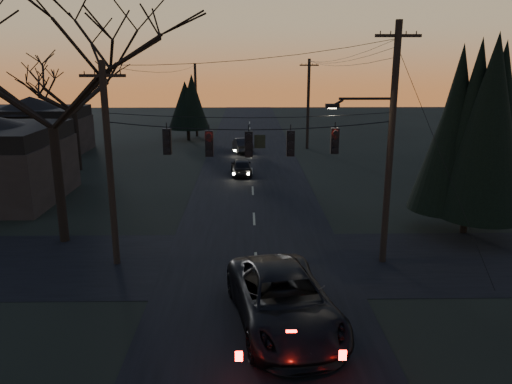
{
  "coord_description": "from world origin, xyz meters",
  "views": [
    {
      "loc": [
        -0.37,
        -10.06,
        8.58
      ],
      "look_at": [
        -0.02,
        8.84,
        3.47
      ],
      "focal_mm": 35.0,
      "sensor_mm": 36.0,
      "label": 1
    }
  ],
  "objects_px": {
    "utility_pole_left": "(117,263)",
    "bare_tree_left": "(48,79)",
    "utility_pole_far_r": "(307,148)",
    "suv_near": "(284,301)",
    "sedan_oncoming_b": "(242,145)",
    "sedan_oncoming_a": "(241,167)",
    "evergreen_right": "(474,134)",
    "utility_pole_far_l": "(197,136)",
    "utility_pole_right": "(382,261)"
  },
  "relations": [
    {
      "from": "evergreen_right",
      "to": "suv_near",
      "type": "xyz_separation_m",
      "value": [
        -9.79,
        -8.95,
        -4.1
      ]
    },
    {
      "from": "suv_near",
      "to": "sedan_oncoming_b",
      "type": "bearing_deg",
      "value": 83.1
    },
    {
      "from": "evergreen_right",
      "to": "sedan_oncoming_a",
      "type": "relative_size",
      "value": 2.39
    },
    {
      "from": "utility_pole_far_r",
      "to": "utility_pole_far_l",
      "type": "height_order",
      "value": "utility_pole_far_r"
    },
    {
      "from": "utility_pole_far_l",
      "to": "bare_tree_left",
      "type": "distance_m",
      "value": 34.23
    },
    {
      "from": "utility_pole_far_r",
      "to": "sedan_oncoming_b",
      "type": "distance_m",
      "value": 6.6
    },
    {
      "from": "utility_pole_far_l",
      "to": "evergreen_right",
      "type": "height_order",
      "value": "evergreen_right"
    },
    {
      "from": "bare_tree_left",
      "to": "suv_near",
      "type": "height_order",
      "value": "bare_tree_left"
    },
    {
      "from": "bare_tree_left",
      "to": "evergreen_right",
      "type": "bearing_deg",
      "value": 2.48
    },
    {
      "from": "utility_pole_left",
      "to": "suv_near",
      "type": "relative_size",
      "value": 1.3
    },
    {
      "from": "utility_pole_far_l",
      "to": "sedan_oncoming_a",
      "type": "distance_m",
      "value": 19.96
    },
    {
      "from": "sedan_oncoming_a",
      "to": "sedan_oncoming_b",
      "type": "distance_m",
      "value": 9.42
    },
    {
      "from": "evergreen_right",
      "to": "utility_pole_far_r",
      "type": "bearing_deg",
      "value": 101.82
    },
    {
      "from": "sedan_oncoming_a",
      "to": "utility_pole_far_l",
      "type": "bearing_deg",
      "value": -78.99
    },
    {
      "from": "bare_tree_left",
      "to": "sedan_oncoming_b",
      "type": "distance_m",
      "value": 25.79
    },
    {
      "from": "utility_pole_left",
      "to": "evergreen_right",
      "type": "bearing_deg",
      "value": 12.42
    },
    {
      "from": "utility_pole_right",
      "to": "bare_tree_left",
      "type": "height_order",
      "value": "bare_tree_left"
    },
    {
      "from": "evergreen_right",
      "to": "sedan_oncoming_a",
      "type": "bearing_deg",
      "value": 131.05
    },
    {
      "from": "evergreen_right",
      "to": "sedan_oncoming_b",
      "type": "xyz_separation_m",
      "value": [
        -11.39,
        22.5,
        -4.33
      ]
    },
    {
      "from": "utility_pole_far_l",
      "to": "suv_near",
      "type": "distance_m",
      "value": 41.86
    },
    {
      "from": "utility_pole_left",
      "to": "utility_pole_far_r",
      "type": "bearing_deg",
      "value": 67.67
    },
    {
      "from": "evergreen_right",
      "to": "sedan_oncoming_a",
      "type": "distance_m",
      "value": 17.9
    },
    {
      "from": "utility_pole_right",
      "to": "suv_near",
      "type": "relative_size",
      "value": 1.53
    },
    {
      "from": "bare_tree_left",
      "to": "evergreen_right",
      "type": "xyz_separation_m",
      "value": [
        19.81,
        0.86,
        -2.64
      ]
    },
    {
      "from": "utility_pole_far_l",
      "to": "bare_tree_left",
      "type": "xyz_separation_m",
      "value": [
        -3.22,
        -33.21,
        7.65
      ]
    },
    {
      "from": "utility_pole_far_r",
      "to": "bare_tree_left",
      "type": "height_order",
      "value": "bare_tree_left"
    },
    {
      "from": "utility_pole_right",
      "to": "evergreen_right",
      "type": "xyz_separation_m",
      "value": [
        5.09,
        3.65,
        5.01
      ]
    },
    {
      "from": "utility_pole_far_r",
      "to": "utility_pole_far_l",
      "type": "xyz_separation_m",
      "value": [
        -11.5,
        8.0,
        0.0
      ]
    },
    {
      "from": "utility_pole_far_r",
      "to": "sedan_oncoming_a",
      "type": "relative_size",
      "value": 2.31
    },
    {
      "from": "utility_pole_left",
      "to": "bare_tree_left",
      "type": "relative_size",
      "value": 0.78
    },
    {
      "from": "sedan_oncoming_b",
      "to": "sedan_oncoming_a",
      "type": "bearing_deg",
      "value": 80.35
    },
    {
      "from": "utility_pole_left",
      "to": "bare_tree_left",
      "type": "xyz_separation_m",
      "value": [
        -3.22,
        2.79,
        7.65
      ]
    },
    {
      "from": "sedan_oncoming_b",
      "to": "utility_pole_far_r",
      "type": "bearing_deg",
      "value": -173.33
    },
    {
      "from": "bare_tree_left",
      "to": "sedan_oncoming_a",
      "type": "height_order",
      "value": "bare_tree_left"
    },
    {
      "from": "utility_pole_right",
      "to": "utility_pole_far_r",
      "type": "xyz_separation_m",
      "value": [
        0.0,
        28.0,
        0.0
      ]
    },
    {
      "from": "utility_pole_far_r",
      "to": "bare_tree_left",
      "type": "bearing_deg",
      "value": -120.28
    },
    {
      "from": "utility_pole_right",
      "to": "utility_pole_far_l",
      "type": "xyz_separation_m",
      "value": [
        -11.5,
        36.0,
        0.0
      ]
    },
    {
      "from": "utility_pole_right",
      "to": "utility_pole_left",
      "type": "distance_m",
      "value": 11.5
    },
    {
      "from": "utility_pole_left",
      "to": "bare_tree_left",
      "type": "height_order",
      "value": "bare_tree_left"
    },
    {
      "from": "utility_pole_left",
      "to": "utility_pole_far_r",
      "type": "xyz_separation_m",
      "value": [
        11.5,
        28.0,
        0.0
      ]
    },
    {
      "from": "utility_pole_right",
      "to": "suv_near",
      "type": "bearing_deg",
      "value": -131.58
    },
    {
      "from": "bare_tree_left",
      "to": "utility_pole_far_r",
      "type": "bearing_deg",
      "value": 59.72
    },
    {
      "from": "utility_pole_left",
      "to": "evergreen_right",
      "type": "height_order",
      "value": "evergreen_right"
    },
    {
      "from": "utility_pole_far_l",
      "to": "utility_pole_left",
      "type": "bearing_deg",
      "value": -90.0
    },
    {
      "from": "utility_pole_left",
      "to": "utility_pole_far_l",
      "type": "bearing_deg",
      "value": 90.0
    },
    {
      "from": "utility_pole_far_r",
      "to": "suv_near",
      "type": "distance_m",
      "value": 33.64
    },
    {
      "from": "bare_tree_left",
      "to": "sedan_oncoming_a",
      "type": "relative_size",
      "value": 2.97
    },
    {
      "from": "utility_pole_far_r",
      "to": "sedan_oncoming_a",
      "type": "xyz_separation_m",
      "value": [
        -6.3,
        -11.26,
        0.63
      ]
    },
    {
      "from": "utility_pole_right",
      "to": "utility_pole_left",
      "type": "relative_size",
      "value": 1.18
    },
    {
      "from": "utility_pole_far_r",
      "to": "sedan_oncoming_b",
      "type": "xyz_separation_m",
      "value": [
        -6.3,
        -1.84,
        0.67
      ]
    }
  ]
}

